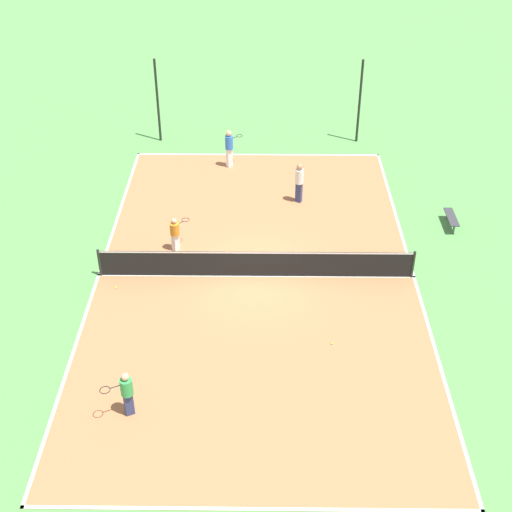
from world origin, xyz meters
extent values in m
plane|color=#518E47|center=(0.00, 0.00, 0.00)|extent=(80.00, 80.00, 0.00)
cube|color=#AD6B42|center=(0.00, 0.00, 0.01)|extent=(11.65, 20.00, 0.02)
cube|color=white|center=(-5.78, 0.00, 0.02)|extent=(0.10, 20.00, 0.00)
cube|color=white|center=(5.78, 0.00, 0.02)|extent=(0.10, 20.00, 0.00)
cube|color=white|center=(0.00, -9.95, 0.02)|extent=(11.65, 0.10, 0.00)
cube|color=white|center=(0.00, 9.95, 0.02)|extent=(11.65, 0.10, 0.00)
cube|color=white|center=(0.00, 0.00, 0.02)|extent=(11.65, 0.10, 0.00)
cylinder|color=black|center=(-5.68, 0.00, 0.57)|extent=(0.10, 0.10, 1.10)
cylinder|color=black|center=(5.68, 0.00, 0.57)|extent=(0.10, 0.10, 1.10)
cube|color=black|center=(0.00, 0.00, 0.55)|extent=(11.35, 0.03, 1.05)
cube|color=white|center=(0.00, 0.00, 1.05)|extent=(11.35, 0.04, 0.06)
cube|color=#333338|center=(7.85, 3.56, 0.43)|extent=(0.36, 1.43, 0.04)
cylinder|color=#4C4C51|center=(7.85, 2.99, 0.21)|extent=(0.08, 0.08, 0.41)
cylinder|color=#4C4C51|center=(7.85, 4.13, 0.21)|extent=(0.08, 0.08, 0.41)
cube|color=white|center=(-3.10, 1.70, 0.37)|extent=(0.31, 0.32, 0.69)
cylinder|color=orange|center=(-3.10, 1.70, 0.96)|extent=(0.51, 0.51, 0.49)
sphere|color=tan|center=(-3.10, 1.70, 1.31)|extent=(0.21, 0.21, 0.21)
cylinder|color=#262626|center=(-2.90, 1.95, 1.08)|extent=(0.20, 0.24, 0.03)
torus|color=black|center=(-2.72, 2.17, 1.08)|extent=(0.43, 0.43, 0.02)
cube|color=navy|center=(1.77, 5.46, 0.47)|extent=(0.32, 0.29, 0.89)
cylinder|color=silver|center=(1.77, 5.46, 1.23)|extent=(0.48, 0.48, 0.63)
sphere|color=#A87A56|center=(1.77, 5.46, 1.68)|extent=(0.27, 0.27, 0.27)
cube|color=navy|center=(-3.56, -6.76, 0.41)|extent=(0.31, 0.29, 0.77)
cylinder|color=green|center=(-3.56, -6.76, 1.06)|extent=(0.48, 0.48, 0.54)
sphere|color=tan|center=(-3.56, -6.76, 1.45)|extent=(0.23, 0.23, 0.23)
cylinder|color=#262626|center=(-3.84, -6.90, 1.20)|extent=(0.26, 0.15, 0.03)
torus|color=black|center=(-4.10, -7.03, 1.20)|extent=(0.41, 0.41, 0.02)
cube|color=white|center=(-1.32, 8.71, 0.47)|extent=(0.32, 0.31, 0.90)
cylinder|color=blue|center=(-1.32, 8.71, 1.24)|extent=(0.51, 0.51, 0.63)
sphere|color=tan|center=(-1.32, 8.71, 1.69)|extent=(0.27, 0.27, 0.27)
cylinder|color=#262626|center=(-1.08, 8.91, 1.40)|extent=(0.24, 0.20, 0.03)
torus|color=black|center=(-0.86, 9.08, 1.40)|extent=(0.43, 0.43, 0.02)
sphere|color=#CCE033|center=(2.49, -3.73, 0.06)|extent=(0.07, 0.07, 0.07)
sphere|color=#CCE033|center=(-5.01, -0.79, 0.06)|extent=(0.07, 0.07, 0.07)
cylinder|color=black|center=(-4.89, 11.55, 2.08)|extent=(0.12, 0.12, 4.16)
cylinder|color=black|center=(4.89, 11.55, 2.08)|extent=(0.12, 0.12, 4.16)
camera|label=1|loc=(0.22, -21.09, 15.32)|focal=50.00mm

